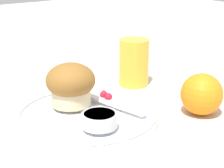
# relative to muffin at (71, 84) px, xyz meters

# --- Properties ---
(ground_plane) EXTENTS (3.00, 3.00, 0.00)m
(ground_plane) POSITION_rel_muffin_xyz_m (0.05, 0.01, -0.06)
(ground_plane) COLOR beige
(plate) EXTENTS (0.23, 0.23, 0.02)m
(plate) POSITION_rel_muffin_xyz_m (0.04, 0.01, -0.05)
(plate) COLOR white
(plate) RESTS_ON ground_plane
(muffin) EXTENTS (0.08, 0.08, 0.07)m
(muffin) POSITION_rel_muffin_xyz_m (0.00, 0.00, 0.00)
(muffin) COLOR beige
(muffin) RESTS_ON plate
(cream_ramekin) EXTENTS (0.05, 0.05, 0.02)m
(cream_ramekin) POSITION_rel_muffin_xyz_m (0.10, -0.01, -0.02)
(cream_ramekin) COLOR silver
(cream_ramekin) RESTS_ON plate
(berry_pair) EXTENTS (0.03, 0.01, 0.01)m
(berry_pair) POSITION_rel_muffin_xyz_m (0.02, 0.06, -0.03)
(berry_pair) COLOR #B7192D
(berry_pair) RESTS_ON plate
(butter_knife) EXTENTS (0.16, 0.04, 0.00)m
(butter_knife) POSITION_rel_muffin_xyz_m (0.04, 0.05, -0.03)
(butter_knife) COLOR silver
(butter_knife) RESTS_ON plate
(orange_fruit) EXTENTS (0.07, 0.07, 0.07)m
(orange_fruit) POSITION_rel_muffin_xyz_m (0.13, 0.18, -0.02)
(orange_fruit) COLOR orange
(orange_fruit) RESTS_ON ground_plane
(juice_glass) EXTENTS (0.06, 0.06, 0.10)m
(juice_glass) POSITION_rel_muffin_xyz_m (-0.05, 0.19, -0.01)
(juice_glass) COLOR gold
(juice_glass) RESTS_ON ground_plane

